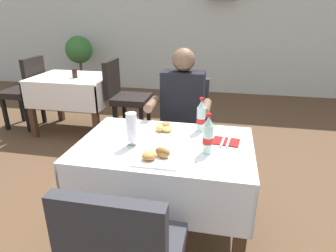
% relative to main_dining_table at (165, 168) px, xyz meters
% --- Properties ---
extents(ground_plane, '(11.00, 11.00, 0.00)m').
position_rel_main_dining_table_xyz_m(ground_plane, '(-0.14, 0.06, -0.57)').
color(ground_plane, brown).
extents(back_wall, '(11.00, 0.12, 3.10)m').
position_rel_main_dining_table_xyz_m(back_wall, '(-0.14, 4.17, 0.99)').
color(back_wall, silver).
rests_on(back_wall, ground).
extents(main_dining_table, '(1.12, 0.77, 0.75)m').
position_rel_main_dining_table_xyz_m(main_dining_table, '(0.00, 0.00, 0.00)').
color(main_dining_table, white).
rests_on(main_dining_table, ground).
extents(chair_far_diner_seat, '(0.44, 0.50, 0.97)m').
position_rel_main_dining_table_xyz_m(chair_far_diner_seat, '(0.00, 0.78, -0.01)').
color(chair_far_diner_seat, '#2D2D33').
rests_on(chair_far_diner_seat, ground).
extents(seated_diner_far, '(0.50, 0.46, 1.26)m').
position_rel_main_dining_table_xyz_m(seated_diner_far, '(0.00, 0.67, 0.15)').
color(seated_diner_far, '#282D42').
rests_on(seated_diner_far, ground).
extents(plate_near_camera, '(0.25, 0.25, 0.07)m').
position_rel_main_dining_table_xyz_m(plate_near_camera, '(0.01, -0.22, 0.20)').
color(plate_near_camera, white).
rests_on(plate_near_camera, main_dining_table).
extents(plate_far_diner, '(0.25, 0.25, 0.07)m').
position_rel_main_dining_table_xyz_m(plate_far_diner, '(-0.05, 0.17, 0.20)').
color(plate_far_diner, white).
rests_on(plate_far_diner, main_dining_table).
extents(beer_glass_left, '(0.07, 0.07, 0.22)m').
position_rel_main_dining_table_xyz_m(beer_glass_left, '(-0.19, -0.07, 0.29)').
color(beer_glass_left, white).
rests_on(beer_glass_left, main_dining_table).
extents(cola_bottle_primary, '(0.06, 0.06, 0.25)m').
position_rel_main_dining_table_xyz_m(cola_bottle_primary, '(0.20, 0.25, 0.29)').
color(cola_bottle_primary, silver).
rests_on(cola_bottle_primary, main_dining_table).
extents(cola_bottle_secondary, '(0.06, 0.06, 0.25)m').
position_rel_main_dining_table_xyz_m(cola_bottle_secondary, '(0.28, -0.08, 0.29)').
color(cola_bottle_secondary, silver).
rests_on(cola_bottle_secondary, main_dining_table).
extents(napkin_cutlery_set, '(0.18, 0.19, 0.01)m').
position_rel_main_dining_table_xyz_m(napkin_cutlery_set, '(0.38, 0.09, 0.18)').
color(napkin_cutlery_set, maroon).
rests_on(napkin_cutlery_set, main_dining_table).
extents(background_dining_table, '(0.98, 0.76, 0.75)m').
position_rel_main_dining_table_xyz_m(background_dining_table, '(-1.60, 1.73, -0.01)').
color(background_dining_table, white).
rests_on(background_dining_table, ground).
extents(background_chair_left, '(0.50, 0.44, 0.97)m').
position_rel_main_dining_table_xyz_m(background_chair_left, '(-2.30, 1.73, -0.01)').
color(background_chair_left, black).
rests_on(background_chair_left, ground).
extents(background_chair_right, '(0.50, 0.44, 0.97)m').
position_rel_main_dining_table_xyz_m(background_chair_right, '(-0.89, 1.73, -0.01)').
color(background_chair_right, black).
rests_on(background_chair_right, ground).
extents(background_table_tumbler, '(0.06, 0.06, 0.11)m').
position_rel_main_dining_table_xyz_m(background_table_tumbler, '(-1.51, 1.67, 0.23)').
color(background_table_tumbler, black).
rests_on(background_table_tumbler, background_dining_table).
extents(potted_plant_corner, '(0.52, 0.52, 1.08)m').
position_rel_main_dining_table_xyz_m(potted_plant_corner, '(-2.51, 3.70, 0.10)').
color(potted_plant_corner, brown).
rests_on(potted_plant_corner, ground).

